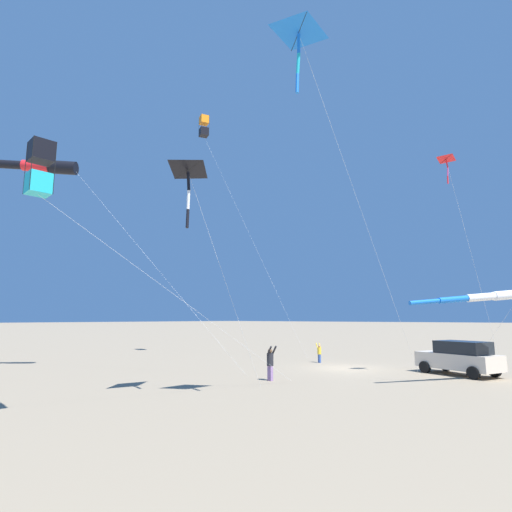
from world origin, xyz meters
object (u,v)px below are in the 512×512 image
Objects in this scene: person_child_green_jacket at (319,352)px; kite_delta_blue_topmost at (299,34)px; kite_delta_black_fish_shape at (188,170)px; kite_box_white_trailing at (40,168)px; kite_windsock_rainbow_low_near at (39,166)px; parked_car at (459,357)px; kite_delta_green_low_center at (446,160)px; kite_box_long_streamer_left at (204,126)px; person_adult_flyer at (270,361)px; cooler_box at (463,366)px; kite_windsock_checkered_midright at (483,297)px.

kite_delta_blue_topmost is (-13.68, -7.80, 12.94)m from person_child_green_jacket.
person_child_green_jacket is at bearing 11.14° from kite_delta_black_fish_shape.
kite_box_white_trailing is 0.89× the size of kite_windsock_rainbow_low_near.
parked_car is 0.33× the size of kite_delta_blue_topmost.
parked_car is 0.49× the size of kite_delta_black_fish_shape.
kite_delta_green_low_center is at bearing -28.35° from kite_delta_black_fish_shape.
kite_delta_blue_topmost is (-11.58, 1.94, 1.91)m from kite_delta_green_low_center.
kite_box_long_streamer_left is 20.45m from kite_delta_black_fish_shape.
kite_box_white_trailing is at bearing 158.46° from kite_delta_green_low_center.
kite_delta_blue_topmost is at bearing -132.85° from person_adult_flyer.
cooler_box is at bearing -3.14° from kite_delta_blue_topmost.
kite_delta_black_fish_shape is (-17.34, 5.79, 8.97)m from cooler_box.
parked_car is 18.48m from kite_delta_blue_topmost.
kite_delta_black_fish_shape is at bearing -134.00° from kite_box_long_streamer_left.
kite_delta_green_low_center is 1.08× the size of kite_windsock_checkered_midright.
kite_delta_green_low_center is at bearing -47.73° from person_adult_flyer.
parked_car is 26.81m from kite_box_long_streamer_left.
kite_delta_blue_topmost is at bearing -150.30° from person_child_green_jacket.
parked_car is at bearing -52.32° from kite_windsock_rainbow_low_near.
parked_car is 10.76m from person_adult_flyer.
person_adult_flyer is at bearing 151.10° from cooler_box.
kite_delta_blue_topmost is (1.09, -4.90, 4.50)m from kite_delta_black_fish_shape.
person_child_green_jacket is 17.26m from kite_delta_black_fish_shape.
person_child_green_jacket is (0.36, 9.22, -0.21)m from parked_car.
person_adult_flyer is at bearing 132.27° from kite_delta_green_low_center.
person_child_green_jacket is 20.38m from kite_delta_blue_topmost.
person_child_green_jacket is 0.12× the size of kite_windsock_checkered_midright.
person_adult_flyer is 10.23m from kite_delta_black_fish_shape.
person_adult_flyer is (-8.36, 6.77, -0.01)m from parked_car.
kite_box_long_streamer_left is 1.73× the size of kite_delta_green_low_center.
kite_delta_black_fish_shape reaches higher than person_child_green_jacket.
kite_delta_green_low_center is 24.35m from kite_windsock_rainbow_low_near.
kite_delta_blue_topmost is 1.27× the size of kite_windsock_checkered_midright.
person_adult_flyer is 14.63m from kite_delta_green_low_center.
parked_car is at bearing -23.67° from kite_delta_black_fish_shape.
kite_delta_blue_topmost is (6.66, -5.26, 5.95)m from kite_box_white_trailing.
cooler_box is at bearing 12.63° from kite_delta_green_low_center.
kite_box_long_streamer_left is at bearing 105.93° from cooler_box.
person_adult_flyer is at bearing 124.13° from kite_windsock_checkered_midright.
kite_windsock_checkered_midright is at bearing -155.91° from cooler_box.
kite_windsock_rainbow_low_near reaches higher than kite_windsock_checkered_midright.
cooler_box is 0.03× the size of kite_box_long_streamer_left.
kite_windsock_checkered_midright is (-2.49, -1.90, 3.18)m from parked_car.
kite_delta_black_fish_shape is (-12.11, -12.54, -10.68)m from kite_box_long_streamer_left.
kite_windsock_checkered_midright reaches higher than parked_car.
person_adult_flyer is 9.06m from person_child_green_jacket.
kite_delta_blue_topmost is at bearing 162.96° from kite_windsock_checkered_midright.
person_child_green_jacket is 22.20m from kite_windsock_rainbow_low_near.
person_child_green_jacket is (8.72, 2.46, -0.20)m from person_adult_flyer.
kite_box_long_streamer_left is at bearing 89.47° from kite_windsock_checkered_midright.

